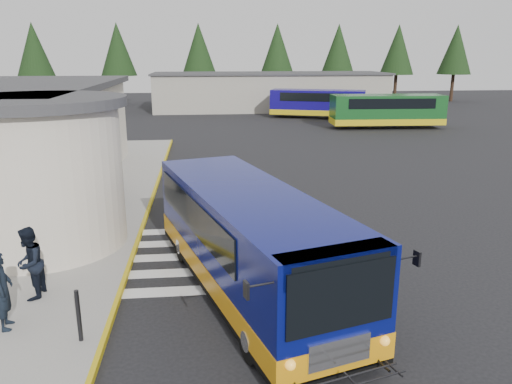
{
  "coord_description": "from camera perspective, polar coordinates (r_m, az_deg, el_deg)",
  "views": [
    {
      "loc": [
        -1.72,
        -15.68,
        6.22
      ],
      "look_at": [
        -0.11,
        -0.5,
        1.99
      ],
      "focal_mm": 35.0,
      "sensor_mm": 36.0,
      "label": 1
    }
  ],
  "objects": [
    {
      "name": "crosswalk",
      "position": [
        16.18,
        -1.28,
        -7.11
      ],
      "size": [
        8.0,
        5.35,
        0.01
      ],
      "color": "silver",
      "rests_on": "ground"
    },
    {
      "name": "bollard",
      "position": [
        11.77,
        -19.61,
        -13.18
      ],
      "size": [
        0.1,
        0.1,
        1.2
      ],
      "primitive_type": "cylinder",
      "color": "black",
      "rests_on": "sidewalk"
    },
    {
      "name": "curb_strip",
      "position": [
        20.75,
        -12.24,
        -2.09
      ],
      "size": [
        0.12,
        34.0,
        0.16
      ],
      "primitive_type": "cube",
      "color": "gold",
      "rests_on": "ground"
    },
    {
      "name": "far_bus_a",
      "position": [
        50.99,
        7.06,
        10.13
      ],
      "size": [
        9.62,
        5.53,
        2.4
      ],
      "rotation": [
        0.0,
        0.0,
        1.23
      ],
      "color": "#110865",
      "rests_on": "ground"
    },
    {
      "name": "ground",
      "position": [
        16.96,
        0.18,
        -6.03
      ],
      "size": [
        140.0,
        140.0,
        0.0
      ],
      "primitive_type": "plane",
      "color": "black",
      "rests_on": "ground"
    },
    {
      "name": "sidewalk",
      "position": [
        21.87,
        -25.24,
        -2.36
      ],
      "size": [
        10.0,
        34.0,
        0.15
      ],
      "primitive_type": "cube",
      "color": "gray",
      "rests_on": "ground"
    },
    {
      "name": "depot_building",
      "position": [
        58.34,
        1.59,
        11.44
      ],
      "size": [
        26.4,
        8.4,
        4.2
      ],
      "color": "gray",
      "rests_on": "ground"
    },
    {
      "name": "pedestrian_b",
      "position": [
        14.02,
        -24.5,
        -7.43
      ],
      "size": [
        0.76,
        0.95,
        1.89
      ],
      "primitive_type": "imported",
      "rotation": [
        0.0,
        0.0,
        -1.61
      ],
      "color": "black",
      "rests_on": "sidewalk"
    },
    {
      "name": "transit_bus",
      "position": [
        13.3,
        -0.82,
        -6.05
      ],
      "size": [
        5.54,
        10.2,
        2.8
      ],
      "rotation": [
        0.0,
        0.0,
        0.29
      ],
      "color": "#070D59",
      "rests_on": "ground"
    },
    {
      "name": "tree_line",
      "position": [
        66.17,
        0.92,
        15.97
      ],
      "size": [
        58.4,
        4.4,
        10.0
      ],
      "color": "black",
      "rests_on": "ground"
    },
    {
      "name": "far_bus_b",
      "position": [
        44.96,
        14.74,
        9.1
      ],
      "size": [
        9.66,
        3.08,
        2.46
      ],
      "rotation": [
        0.0,
        0.0,
        1.53
      ],
      "color": "#12461B",
      "rests_on": "ground"
    },
    {
      "name": "pedestrian_a",
      "position": [
        12.81,
        -27.01,
        -9.98
      ],
      "size": [
        0.58,
        0.76,
        1.86
      ],
      "primitive_type": "imported",
      "rotation": [
        0.0,
        0.0,
        1.78
      ],
      "color": "black",
      "rests_on": "sidewalk"
    }
  ]
}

